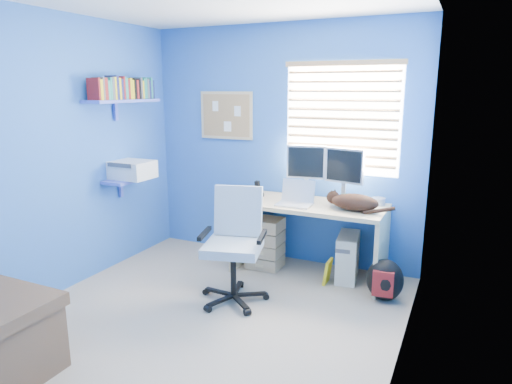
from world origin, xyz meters
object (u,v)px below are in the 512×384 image
at_px(desk, 308,239).
at_px(tower_pc, 348,257).
at_px(cat, 355,202).
at_px(office_chair, 235,259).
at_px(laptop, 294,194).

bearing_deg(desk, tower_pc, 8.38).
height_order(desk, cat, cat).
bearing_deg(office_chair, desk, 63.53).
distance_m(tower_pc, office_chair, 1.19).
xyz_separation_m(laptop, cat, (0.57, 0.06, -0.03)).
relative_size(cat, tower_pc, 0.97).
bearing_deg(laptop, office_chair, -116.10).
bearing_deg(desk, laptop, -127.07).
distance_m(desk, office_chair, 0.91).
height_order(cat, office_chair, office_chair).
xyz_separation_m(desk, tower_pc, (0.39, 0.06, -0.14)).
bearing_deg(cat, desk, -175.34).
bearing_deg(cat, office_chair, -125.61).
distance_m(laptop, tower_pc, 0.82).
relative_size(laptop, cat, 0.76).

